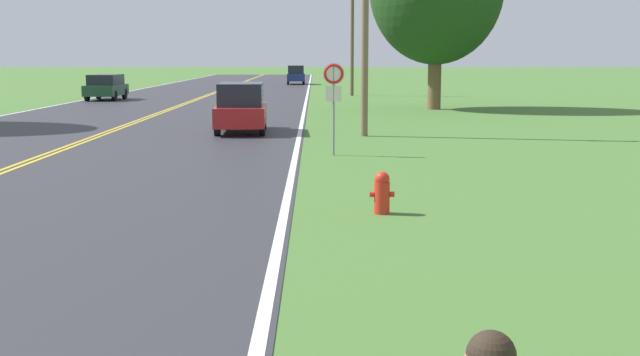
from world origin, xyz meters
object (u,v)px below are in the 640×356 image
(traffic_sign, at_px, (334,86))
(car_dark_blue_suv_mid_far, at_px, (296,74))
(car_dark_green_hatchback_mid_near, at_px, (106,86))
(car_red_van_approaching, at_px, (241,107))
(fire_hydrant, at_px, (382,192))

(traffic_sign, height_order, car_dark_blue_suv_mid_far, traffic_sign)
(car_dark_green_hatchback_mid_near, bearing_deg, car_red_van_approaching, -152.80)
(car_red_van_approaching, relative_size, car_dark_green_hatchback_mid_near, 1.08)
(traffic_sign, xyz_separation_m, car_red_van_approaching, (-3.21, 6.84, -1.01))
(car_red_van_approaching, distance_m, car_dark_blue_suv_mid_far, 49.62)
(fire_hydrant, relative_size, traffic_sign, 0.29)
(car_dark_blue_suv_mid_far, bearing_deg, car_dark_green_hatchback_mid_near, -23.71)
(fire_hydrant, relative_size, car_dark_blue_suv_mid_far, 0.19)
(car_red_van_approaching, xyz_separation_m, car_dark_green_hatchback_mid_near, (-10.50, 21.58, -0.08))
(fire_hydrant, xyz_separation_m, car_dark_blue_suv_mid_far, (-3.07, 64.88, 0.58))
(traffic_sign, xyz_separation_m, car_dark_green_hatchback_mid_near, (-13.71, 28.42, -1.09))
(car_dark_blue_suv_mid_far, bearing_deg, fire_hydrant, 0.97)
(fire_hydrant, height_order, traffic_sign, traffic_sign)
(traffic_sign, relative_size, car_dark_blue_suv_mid_far, 0.65)
(traffic_sign, distance_m, car_dark_blue_suv_mid_far, 56.52)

